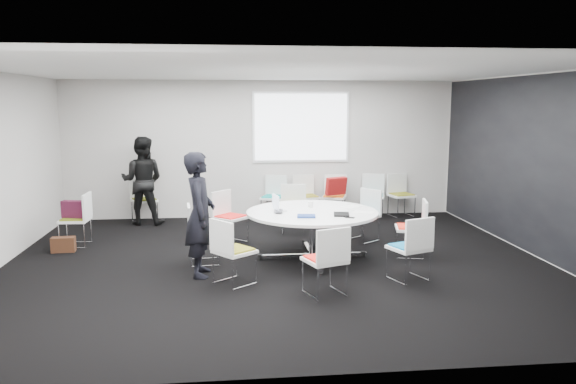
{
  "coord_description": "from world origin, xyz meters",
  "views": [
    {
      "loc": [
        -0.71,
        -8.02,
        2.36
      ],
      "look_at": [
        0.2,
        0.4,
        1.0
      ],
      "focal_mm": 35.0,
      "sensor_mm": 36.0,
      "label": 1
    }
  ],
  "objects": [
    {
      "name": "room_shell",
      "position": [
        0.09,
        0.0,
        1.4
      ],
      "size": [
        8.08,
        7.08,
        2.88
      ],
      "color": "black",
      "rests_on": "ground"
    },
    {
      "name": "conference_table",
      "position": [
        0.55,
        0.21,
        0.51
      ],
      "size": [
        1.99,
        1.99,
        0.73
      ],
      "color": "silver",
      "rests_on": "ground"
    },
    {
      "name": "projection_screen",
      "position": [
        0.8,
        3.46,
        1.85
      ],
      "size": [
        1.9,
        0.03,
        1.35
      ],
      "primitive_type": "cube",
      "color": "white",
      "rests_on": "room_shell"
    },
    {
      "name": "chair_ring_a",
      "position": [
        2.08,
        0.14,
        0.28
      ],
      "size": [
        0.54,
        0.55,
        0.88
      ],
      "rotation": [
        0.0,
        0.0,
        1.34
      ],
      "color": "silver",
      "rests_on": "ground"
    },
    {
      "name": "chair_ring_b",
      "position": [
        1.58,
        1.19,
        0.28
      ],
      "size": [
        0.63,
        0.63,
        0.88
      ],
      "rotation": [
        0.0,
        0.0,
        2.19
      ],
      "color": "silver",
      "rests_on": "ground"
    },
    {
      "name": "chair_ring_c",
      "position": [
        0.45,
        1.85,
        0.28
      ],
      "size": [
        0.52,
        0.51,
        0.88
      ],
      "rotation": [
        0.0,
        0.0,
        3.01
      ],
      "color": "silver",
      "rests_on": "ground"
    },
    {
      "name": "chair_ring_d",
      "position": [
        -0.69,
        1.26,
        0.28
      ],
      "size": [
        0.64,
        0.64,
        0.88
      ],
      "rotation": [
        0.0,
        0.0,
        3.97
      ],
      "color": "silver",
      "rests_on": "ground"
    },
    {
      "name": "chair_ring_e",
      "position": [
        -1.09,
        0.1,
        0.28
      ],
      "size": [
        0.49,
        0.5,
        0.88
      ],
      "rotation": [
        0.0,
        0.0,
        4.81
      ],
      "color": "silver",
      "rests_on": "ground"
    },
    {
      "name": "chair_ring_f",
      "position": [
        -0.65,
        -0.92,
        0.28
      ],
      "size": [
        0.64,
        0.64,
        0.88
      ],
      "rotation": [
        0.0,
        0.0,
        5.39
      ],
      "color": "silver",
      "rests_on": "ground"
    },
    {
      "name": "chair_ring_g",
      "position": [
        0.46,
        -1.46,
        0.28
      ],
      "size": [
        0.58,
        0.58,
        0.88
      ],
      "rotation": [
        0.0,
        0.0,
        6.63
      ],
      "color": "silver",
      "rests_on": "ground"
    },
    {
      "name": "chair_ring_h",
      "position": [
        1.67,
        -1.01,
        0.28
      ],
      "size": [
        0.59,
        0.58,
        0.88
      ],
      "rotation": [
        0.0,
        0.0,
        6.65
      ],
      "color": "silver",
      "rests_on": "ground"
    },
    {
      "name": "chair_back_a",
      "position": [
        0.2,
        3.16,
        0.28
      ],
      "size": [
        0.59,
        0.58,
        0.88
      ],
      "rotation": [
        0.0,
        0.0,
        2.77
      ],
      "color": "silver",
      "rests_on": "ground"
    },
    {
      "name": "chair_back_b",
      "position": [
        0.87,
        3.17,
        0.28
      ],
      "size": [
        0.54,
        0.53,
        0.88
      ],
      "rotation": [
        0.0,
        0.0,
        3.34
      ],
      "color": "silver",
      "rests_on": "ground"
    },
    {
      "name": "chair_back_c",
      "position": [
        1.44,
        3.13,
        0.28
      ],
      "size": [
        0.58,
        0.57,
        0.88
      ],
      "rotation": [
        0.0,
        0.0,
        2.82
      ],
      "color": "silver",
      "rests_on": "ground"
    },
    {
      "name": "chair_back_d",
      "position": [
        2.26,
        3.17,
        0.28
      ],
      "size": [
        0.56,
        0.56,
        0.88
      ],
      "rotation": [
        0.0,
        0.0,
        2.87
      ],
      "color": "silver",
      "rests_on": "ground"
    },
    {
      "name": "chair_back_e",
      "position": [
        2.87,
        3.16,
        0.28
      ],
      "size": [
        0.55,
        0.54,
        0.88
      ],
      "rotation": [
        0.0,
        0.0,
        3.38
      ],
      "color": "silver",
      "rests_on": "ground"
    },
    {
      "name": "chair_spare_left",
      "position": [
        -3.22,
        1.35,
        0.28
      ],
      "size": [
        0.46,
        0.48,
        0.88
      ],
      "rotation": [
        0.0,
        0.0,
        1.53
      ],
      "color": "silver",
      "rests_on": "ground"
    },
    {
      "name": "chair_person_back",
      "position": [
        -2.37,
        3.14,
        0.28
      ],
      "size": [
        0.6,
        0.59,
        0.88
      ],
      "rotation": [
        0.0,
        0.0,
        3.54
      ],
      "color": "silver",
      "rests_on": "ground"
    },
    {
      "name": "person_main",
      "position": [
        -1.1,
        -0.47,
        0.85
      ],
      "size": [
        0.42,
        0.63,
        1.71
      ],
      "primitive_type": "imported",
      "rotation": [
        0.0,
        0.0,
        1.56
      ],
      "color": "black",
      "rests_on": "ground"
    },
    {
      "name": "person_back",
      "position": [
        -2.37,
        2.98,
        0.86
      ],
      "size": [
        0.89,
        0.73,
        1.71
      ],
      "primitive_type": "imported",
      "rotation": [
        0.0,
        0.0,
        3.04
      ],
      "color": "black",
      "rests_on": "ground"
    },
    {
      "name": "laptop",
      "position": [
        0.08,
        0.18,
        0.74
      ],
      "size": [
        0.23,
        0.33,
        0.02
      ],
      "primitive_type": "imported",
      "rotation": [
        0.0,
        0.0,
        1.44
      ],
      "color": "#333338",
      "rests_on": "conference_table"
    },
    {
      "name": "laptop_lid",
      "position": [
        0.0,
        0.33,
        0.86
      ],
      "size": [
        0.08,
        0.3,
        0.22
      ],
      "primitive_type": "cube",
      "rotation": [
        0.0,
        0.0,
        1.79
      ],
      "color": "silver",
      "rests_on": "conference_table"
    },
    {
      "name": "notebook_black",
      "position": [
        0.93,
        -0.12,
        0.74
      ],
      "size": [
        0.27,
        0.33,
        0.02
      ],
      "primitive_type": "cube",
      "rotation": [
        0.0,
        0.0,
        -0.17
      ],
      "color": "black",
      "rests_on": "conference_table"
    },
    {
      "name": "tablet_folio",
      "position": [
        0.4,
        -0.2,
        0.74
      ],
      "size": [
        0.28,
        0.23,
        0.03
      ],
      "primitive_type": "cube",
      "rotation": [
        0.0,
        0.0,
        -0.13
      ],
      "color": "navy",
      "rests_on": "conference_table"
    },
    {
      "name": "papers_right",
      "position": [
        1.21,
        0.51,
        0.73
      ],
      "size": [
        0.37,
        0.35,
        0.0
      ],
      "primitive_type": "cube",
      "rotation": [
        0.0,
        0.0,
        0.66
      ],
      "color": "white",
      "rests_on": "conference_table"
    },
    {
      "name": "papers_front",
      "position": [
        1.29,
        0.04,
        0.73
      ],
      "size": [
        0.36,
        0.33,
        0.0
      ],
      "primitive_type": "cube",
      "rotation": [
        0.0,
        0.0,
        -0.48
      ],
      "color": "silver",
      "rests_on": "conference_table"
    },
    {
      "name": "cup",
      "position": [
        0.57,
        0.55,
        0.78
      ],
      "size": [
        0.08,
        0.08,
        0.09
      ],
      "primitive_type": "cylinder",
      "color": "white",
      "rests_on": "conference_table"
    },
    {
      "name": "phone",
      "position": [
        1.01,
        -0.33,
        0.73
      ],
      "size": [
        0.16,
        0.12,
        0.01
      ],
      "primitive_type": "cube",
      "rotation": [
        0.0,
        0.0,
        -0.41
      ],
      "color": "black",
      "rests_on": "conference_table"
    },
    {
      "name": "maroon_bag",
      "position": [
        -3.23,
        1.35,
        0.62
      ],
      "size": [
        0.42,
        0.24,
        0.28
      ],
      "primitive_type": "cube",
      "rotation": [
        0.0,
        0.0,
        -0.25
      ],
      "color": "#461227",
      "rests_on": "chair_spare_left"
    },
    {
      "name": "brown_bag",
      "position": [
        -3.34,
        0.99,
        0.12
      ],
      "size": [
        0.37,
        0.18,
        0.24
      ],
      "primitive_type": "cube",
      "rotation": [
        0.0,
        0.0,
        0.05
      ],
      "color": "#3E2214",
      "rests_on": "ground"
    },
    {
      "name": "red_jacket",
      "position": [
        1.44,
        2.9,
        0.7
      ],
      "size": [
        0.47,
        0.31,
        0.36
      ],
      "primitive_type": "cube",
      "rotation": [
        0.17,
        0.0,
        0.38
      ],
      "color": "maroon",
      "rests_on": "chair_back_c"
    }
  ]
}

